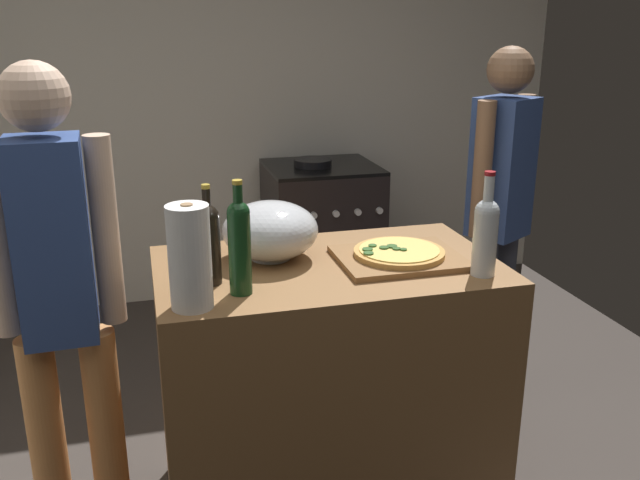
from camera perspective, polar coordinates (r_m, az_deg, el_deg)
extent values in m
cube|color=#3F3833|center=(3.29, -3.39, -13.06)|extent=(4.11, 3.28, 0.02)
cube|color=silver|center=(4.21, -7.66, 12.61)|extent=(4.11, 0.10, 2.60)
cube|color=olive|center=(2.43, 0.62, -12.27)|extent=(1.11, 0.66, 0.92)
cube|color=olive|center=(2.27, 6.56, -1.51)|extent=(0.40, 0.32, 0.02)
cylinder|color=tan|center=(2.26, 6.58, -1.05)|extent=(0.30, 0.30, 0.02)
cylinder|color=#EAC660|center=(2.26, 6.59, -0.79)|extent=(0.26, 0.26, 0.00)
cylinder|color=#335926|center=(2.27, 5.99, -0.53)|extent=(0.04, 0.04, 0.01)
cylinder|color=#335926|center=(2.25, 6.94, -0.80)|extent=(0.02, 0.02, 0.01)
cylinder|color=#335926|center=(2.20, 4.04, -1.11)|extent=(0.03, 0.03, 0.01)
cylinder|color=#335926|center=(2.24, 3.96, -0.78)|extent=(0.03, 0.03, 0.01)
cylinder|color=#335926|center=(2.26, 5.33, -0.64)|extent=(0.03, 0.03, 0.01)
cylinder|color=#335926|center=(2.27, 4.38, -0.47)|extent=(0.03, 0.03, 0.01)
cylinder|color=#335926|center=(2.25, 6.37, -0.73)|extent=(0.03, 0.03, 0.01)
cylinder|color=#B2B2B7|center=(2.29, -4.10, -1.38)|extent=(0.13, 0.13, 0.01)
ellipsoid|color=silver|center=(2.26, -4.15, 0.81)|extent=(0.32, 0.32, 0.19)
cylinder|color=white|center=(1.89, -10.75, -1.43)|extent=(0.12, 0.12, 0.29)
cylinder|color=#997551|center=(1.89, -10.75, -1.37)|extent=(0.03, 0.03, 0.30)
cylinder|color=black|center=(2.06, -9.20, -0.86)|extent=(0.07, 0.07, 0.21)
sphere|color=black|center=(2.03, -9.35, 1.91)|extent=(0.07, 0.07, 0.07)
cylinder|color=black|center=(2.02, -9.42, 3.36)|extent=(0.02, 0.02, 0.06)
cylinder|color=gold|center=(2.01, -9.48, 4.41)|extent=(0.03, 0.03, 0.01)
cylinder|color=#143819|center=(1.97, -6.66, -1.13)|extent=(0.07, 0.07, 0.24)
sphere|color=#143819|center=(1.93, -6.79, 2.26)|extent=(0.07, 0.07, 0.07)
cylinder|color=#143819|center=(1.92, -6.85, 3.72)|extent=(0.03, 0.03, 0.06)
cylinder|color=gold|center=(1.91, -6.89, 4.79)|extent=(0.03, 0.03, 0.01)
cylinder|color=silver|center=(2.17, 13.50, -0.29)|extent=(0.07, 0.07, 0.20)
sphere|color=silver|center=(2.14, 13.69, 2.30)|extent=(0.07, 0.07, 0.07)
cylinder|color=silver|center=(2.12, 13.83, 4.05)|extent=(0.03, 0.03, 0.09)
cylinder|color=maroon|center=(2.11, 13.93, 5.39)|extent=(0.03, 0.03, 0.01)
cube|color=black|center=(4.09, 0.14, 0.08)|extent=(0.63, 0.58, 0.85)
cube|color=black|center=(3.97, 0.14, 6.08)|extent=(0.63, 0.58, 0.02)
cylinder|color=silver|center=(3.68, -2.42, 1.92)|extent=(0.04, 0.02, 0.04)
cylinder|color=silver|center=(3.71, -0.53, 2.06)|extent=(0.04, 0.02, 0.04)
cylinder|color=silver|center=(3.74, 1.34, 2.19)|extent=(0.04, 0.02, 0.04)
cylinder|color=silver|center=(3.78, 3.16, 2.32)|extent=(0.04, 0.02, 0.04)
cylinder|color=silver|center=(3.82, 4.96, 2.45)|extent=(0.04, 0.02, 0.04)
cylinder|color=black|center=(3.95, -0.61, 6.45)|extent=(0.22, 0.22, 0.04)
cylinder|color=#D88C4C|center=(2.39, -21.56, -16.14)|extent=(0.11, 0.11, 0.79)
cylinder|color=#D88C4C|center=(2.38, -17.18, -15.83)|extent=(0.11, 0.11, 0.79)
cube|color=#334C8C|center=(2.09, -21.31, -0.07)|extent=(0.21, 0.21, 0.59)
cylinder|color=beige|center=(2.08, -17.35, 0.69)|extent=(0.08, 0.08, 0.56)
sphere|color=beige|center=(2.01, -22.63, 10.94)|extent=(0.19, 0.19, 0.19)
cylinder|color=#383D4C|center=(3.28, 14.66, -5.81)|extent=(0.11, 0.11, 0.78)
cylinder|color=#383D4C|center=(3.15, 13.11, -6.71)|extent=(0.11, 0.11, 0.78)
cube|color=#334C8C|center=(3.01, 14.88, 5.78)|extent=(0.29, 0.28, 0.59)
cylinder|color=#936B4C|center=(3.14, 16.35, 6.42)|extent=(0.08, 0.08, 0.56)
cylinder|color=#936B4C|center=(2.87, 13.32, 5.65)|extent=(0.08, 0.08, 0.56)
sphere|color=#936B4C|center=(2.95, 15.52, 13.45)|extent=(0.19, 0.19, 0.19)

